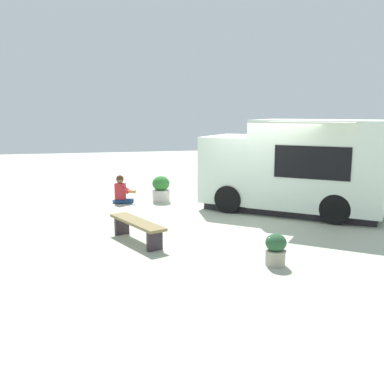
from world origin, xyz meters
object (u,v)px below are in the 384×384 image
planter_flowering_near (276,249)px  plaza_bench (137,226)px  food_truck (297,168)px  person_customer (121,192)px  planter_flowering_far (161,189)px

planter_flowering_near → plaza_bench: 3.11m
food_truck → planter_flowering_near: (-2.39, -4.08, -0.93)m
food_truck → person_customer: bearing=154.1°
planter_flowering_far → plaza_bench: planter_flowering_far is taller
planter_flowering_near → plaza_bench: bearing=138.2°
food_truck → person_customer: size_ratio=6.00×
planter_flowering_near → plaza_bench: planter_flowering_near is taller
person_customer → planter_flowering_near: (2.34, -6.38, -0.04)m
planter_flowering_near → plaza_bench: size_ratio=0.32×
planter_flowering_far → plaza_bench: size_ratio=0.43×
food_truck → plaza_bench: size_ratio=2.80×
food_truck → plaza_bench: (-4.71, -2.01, -0.87)m
planter_flowering_far → plaza_bench: (-1.21, -4.27, -0.04)m
plaza_bench → food_truck: bearing=23.1°
food_truck → planter_flowering_far: bearing=147.2°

